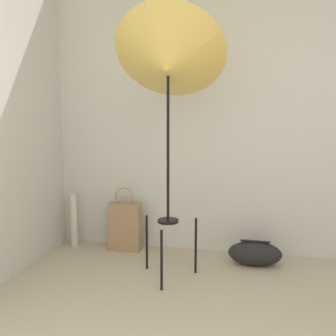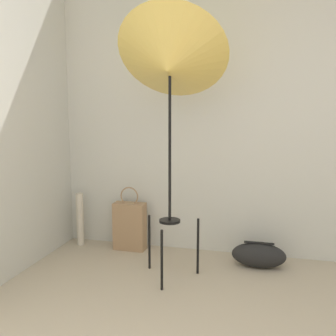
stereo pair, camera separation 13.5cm
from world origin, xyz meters
name	(u,v)px [view 2 (the right image)]	position (x,y,z in m)	size (l,w,h in m)	color
wall_back	(241,112)	(0.00, 2.58, 1.30)	(8.00, 0.05, 2.60)	beige
photo_umbrella	(170,63)	(-0.48, 1.89, 1.66)	(0.85, 0.75, 2.06)	black
tote_bag	(130,226)	(-1.00, 2.40, 0.23)	(0.30, 0.14, 0.60)	#9E7A56
duffel_bag	(259,255)	(0.20, 2.27, 0.10)	(0.45, 0.21, 0.22)	black
paper_roll	(80,219)	(-1.51, 2.40, 0.26)	(0.07, 0.07, 0.52)	beige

